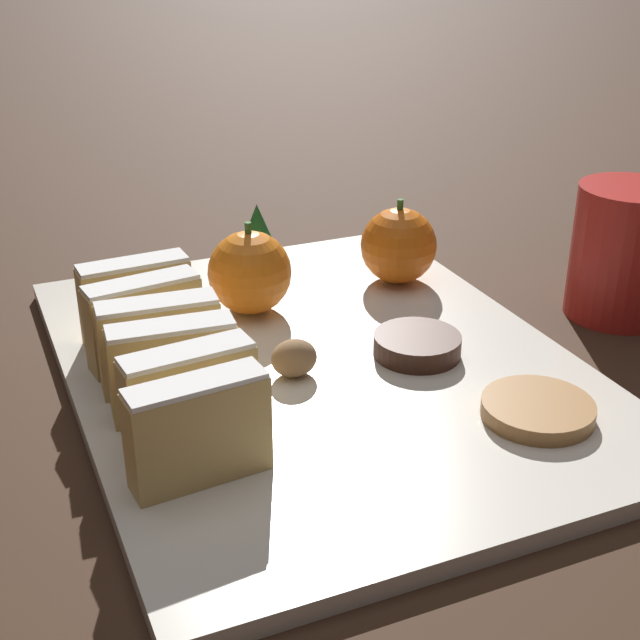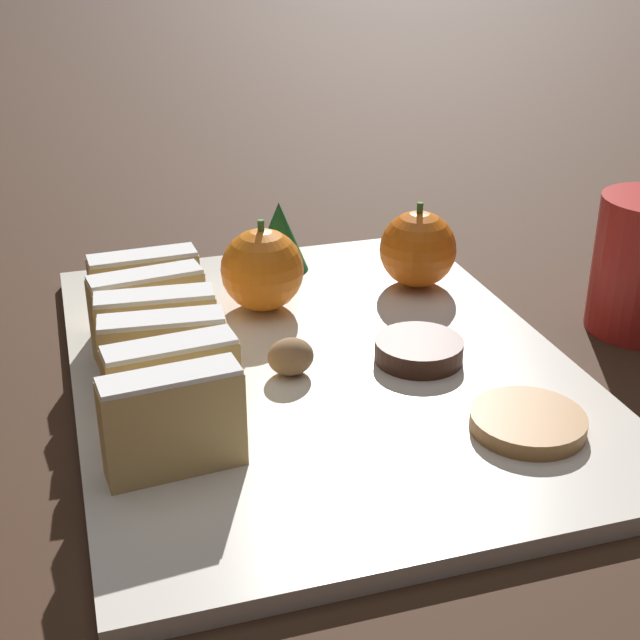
# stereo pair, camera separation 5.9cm
# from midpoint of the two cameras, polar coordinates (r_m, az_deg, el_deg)

# --- Properties ---
(ground_plane) EXTENTS (6.00, 6.00, 0.00)m
(ground_plane) POSITION_cam_midpoint_polar(r_m,az_deg,el_deg) (0.61, -2.78, -3.60)
(ground_plane) COLOR #382316
(serving_platter) EXTENTS (0.33, 0.42, 0.01)m
(serving_platter) POSITION_cam_midpoint_polar(r_m,az_deg,el_deg) (0.61, -2.79, -3.11)
(serving_platter) COLOR silver
(serving_platter) RESTS_ON ground_plane
(stollen_slice_front) EXTENTS (0.08, 0.03, 0.06)m
(stollen_slice_front) POSITION_cam_midpoint_polar(r_m,az_deg,el_deg) (0.48, -11.32, -7.06)
(stollen_slice_front) COLOR tan
(stollen_slice_front) RESTS_ON serving_platter
(stollen_slice_second) EXTENTS (0.08, 0.03, 0.06)m
(stollen_slice_second) POSITION_cam_midpoint_polar(r_m,az_deg,el_deg) (0.52, -11.65, -4.95)
(stollen_slice_second) COLOR tan
(stollen_slice_second) RESTS_ON serving_platter
(stollen_slice_third) EXTENTS (0.08, 0.03, 0.06)m
(stollen_slice_third) POSITION_cam_midpoint_polar(r_m,az_deg,el_deg) (0.55, -12.46, -3.17)
(stollen_slice_third) COLOR tan
(stollen_slice_third) RESTS_ON serving_platter
(stollen_slice_fourth) EXTENTS (0.08, 0.03, 0.06)m
(stollen_slice_fourth) POSITION_cam_midpoint_polar(r_m,az_deg,el_deg) (0.58, -13.14, -1.58)
(stollen_slice_fourth) COLOR tan
(stollen_slice_fourth) RESTS_ON serving_platter
(stollen_slice_fifth) EXTENTS (0.08, 0.03, 0.06)m
(stollen_slice_fifth) POSITION_cam_midpoint_polar(r_m,az_deg,el_deg) (0.61, -13.94, -0.19)
(stollen_slice_fifth) COLOR tan
(stollen_slice_fifth) RESTS_ON serving_platter
(stollen_slice_sixth) EXTENTS (0.08, 0.03, 0.06)m
(stollen_slice_sixth) POSITION_cam_midpoint_polar(r_m,az_deg,el_deg) (0.64, -14.32, 1.12)
(stollen_slice_sixth) COLOR tan
(stollen_slice_sixth) RESTS_ON serving_platter
(orange_near) EXTENTS (0.06, 0.06, 0.07)m
(orange_near) POSITION_cam_midpoint_polar(r_m,az_deg,el_deg) (0.72, 2.70, 4.74)
(orange_near) COLOR orange
(orange_near) RESTS_ON serving_platter
(orange_far) EXTENTS (0.06, 0.06, 0.07)m
(orange_far) POSITION_cam_midpoint_polar(r_m,az_deg,el_deg) (0.67, -7.07, 2.98)
(orange_far) COLOR orange
(orange_far) RESTS_ON serving_platter
(walnut) EXTENTS (0.03, 0.03, 0.03)m
(walnut) POSITION_cam_midpoint_polar(r_m,az_deg,el_deg) (0.58, -4.59, -2.52)
(walnut) COLOR #8E6B47
(walnut) RESTS_ON serving_platter
(chocolate_cookie) EXTENTS (0.06, 0.06, 0.01)m
(chocolate_cookie) POSITION_cam_midpoint_polar(r_m,az_deg,el_deg) (0.61, 3.49, -1.68)
(chocolate_cookie) COLOR #381E14
(chocolate_cookie) RESTS_ON serving_platter
(gingerbread_cookie) EXTENTS (0.07, 0.07, 0.01)m
(gingerbread_cookie) POSITION_cam_midpoint_polar(r_m,az_deg,el_deg) (0.55, 10.78, -5.74)
(gingerbread_cookie) COLOR #A3703D
(gingerbread_cookie) RESTS_ON serving_platter
(evergreen_sprig) EXTENTS (0.05, 0.05, 0.06)m
(evergreen_sprig) POSITION_cam_midpoint_polar(r_m,az_deg,el_deg) (0.74, -6.31, 5.17)
(evergreen_sprig) COLOR #195623
(evergreen_sprig) RESTS_ON serving_platter
(coffee_mug) EXTENTS (0.11, 0.08, 0.10)m
(coffee_mug) POSITION_cam_midpoint_polar(r_m,az_deg,el_deg) (0.71, 16.72, 4.20)
(coffee_mug) COLOR red
(coffee_mug) RESTS_ON ground_plane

